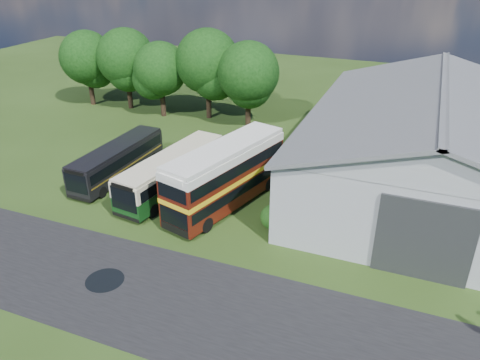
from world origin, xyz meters
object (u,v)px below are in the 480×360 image
at_px(bus_green_single, 173,172).
at_px(bus_maroon_double, 226,176).
at_px(storage_shed, 435,138).
at_px(bus_dark_single, 118,160).

relative_size(bus_green_single, bus_maroon_double, 0.99).
relative_size(storage_shed, bus_maroon_double, 2.21).
relative_size(bus_maroon_double, bus_dark_single, 1.12).
xyz_separation_m(storage_shed, bus_dark_single, (-23.58, -7.32, -2.71)).
bearing_deg(bus_dark_single, bus_maroon_double, -4.09).
distance_m(storage_shed, bus_green_single, 19.99).
height_order(storage_shed, bus_maroon_double, storage_shed).
distance_m(bus_maroon_double, bus_dark_single, 10.16).
distance_m(storage_shed, bus_maroon_double, 15.99).
height_order(storage_shed, bus_dark_single, storage_shed).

